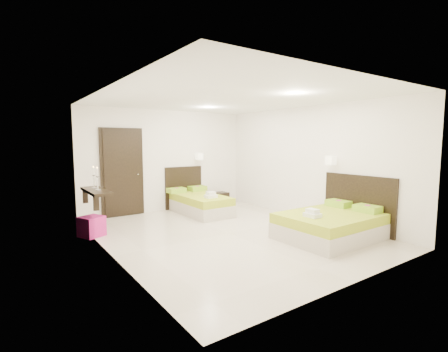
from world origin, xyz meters
TOP-DOWN VIEW (x-y plane):
  - floor at (0.00, 0.00)m, footprint 5.50×5.50m
  - bed_single at (0.46, 1.94)m, footprint 1.08×1.80m
  - bed_double at (1.42, -1.34)m, footprint 1.81×1.54m
  - nightstand at (1.55, 2.55)m, footprint 0.40×0.36m
  - ottoman at (-2.25, 1.33)m, footprint 0.51×0.51m
  - door at (-1.20, 2.70)m, footprint 1.02×0.15m
  - console_shelf at (-2.08, 1.60)m, footprint 0.35×1.20m

SIDE VIEW (x-z plane):
  - floor at x=0.00m, z-range 0.00..0.00m
  - nightstand at x=1.55m, z-range 0.00..0.35m
  - ottoman at x=-2.25m, z-range 0.00..0.38m
  - bed_double at x=1.42m, z-range -0.48..1.02m
  - bed_single at x=0.46m, z-range -0.46..1.02m
  - console_shelf at x=-2.08m, z-range 0.42..1.21m
  - door at x=-1.20m, z-range -0.02..2.12m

